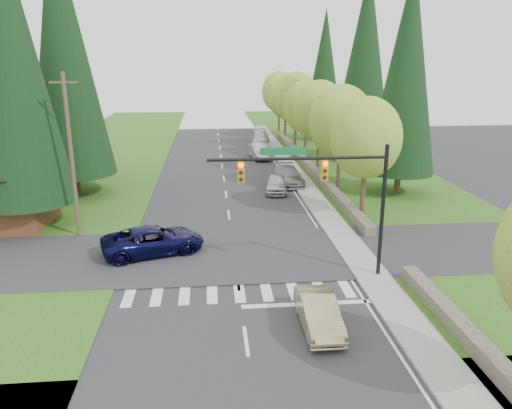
{
  "coord_description": "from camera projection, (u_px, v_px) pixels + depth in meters",
  "views": [
    {
      "loc": [
        -1.23,
        -18.34,
        10.8
      ],
      "look_at": [
        1.29,
        8.5,
        2.8
      ],
      "focal_mm": 35.0,
      "sensor_mm": 36.0,
      "label": 1
    }
  ],
  "objects": [
    {
      "name": "decid_tree_0",
      "position": [
        366.0,
        138.0,
        33.29
      ],
      "size": [
        4.8,
        4.8,
        8.37
      ],
      "color": "#38281C",
      "rests_on": "ground"
    },
    {
      "name": "cross_street",
      "position": [
        234.0,
        255.0,
        28.33
      ],
      "size": [
        120.0,
        8.0,
        0.1
      ],
      "primitive_type": "cube",
      "color": "#28282B",
      "rests_on": "ground"
    },
    {
      "name": "sidewalk_east",
      "position": [
        307.0,
        189.0,
        42.29
      ],
      "size": [
        1.8,
        80.0,
        0.13
      ],
      "primitive_type": "cube",
      "color": "gray",
      "rests_on": "ground"
    },
    {
      "name": "parked_car_d",
      "position": [
        260.0,
        142.0,
        61.08
      ],
      "size": [
        2.39,
        4.97,
        1.64
      ],
      "primitive_type": "imported",
      "rotation": [
        0.0,
        0.0,
        -0.1
      ],
      "color": "silver",
      "rests_on": "ground"
    },
    {
      "name": "conifer_e_a",
      "position": [
        407.0,
        71.0,
        38.25
      ],
      "size": [
        5.44,
        5.44,
        17.8
      ],
      "color": "#38281C",
      "rests_on": "ground"
    },
    {
      "name": "parked_car_c",
      "position": [
        259.0,
        152.0,
        54.85
      ],
      "size": [
        2.24,
        4.95,
        1.58
      ],
      "primitive_type": "imported",
      "rotation": [
        0.0,
        0.0,
        0.12
      ],
      "color": "#A9AAAE",
      "rests_on": "ground"
    },
    {
      "name": "conifer_w_c",
      "position": [
        63.0,
        50.0,
        37.4
      ],
      "size": [
        6.46,
        6.46,
        20.8
      ],
      "color": "#38281C",
      "rests_on": "ground"
    },
    {
      "name": "stone_wall_south",
      "position": [
        481.0,
        350.0,
        18.5
      ],
      "size": [
        0.7,
        14.0,
        0.7
      ],
      "primitive_type": "cube",
      "color": "#4C4438",
      "rests_on": "ground"
    },
    {
      "name": "decid_tree_6",
      "position": [
        279.0,
        92.0,
        73.3
      ],
      "size": [
        5.2,
        5.2,
        8.86
      ],
      "color": "#38281C",
      "rests_on": "ground"
    },
    {
      "name": "sedan_champagne",
      "position": [
        319.0,
        313.0,
        20.53
      ],
      "size": [
        1.45,
        4.13,
        1.36
      ],
      "primitive_type": "imported",
      "rotation": [
        0.0,
        0.0,
        0.0
      ],
      "color": "tan",
      "rests_on": "ground"
    },
    {
      "name": "grass_east",
      "position": [
        385.0,
        193.0,
        40.94
      ],
      "size": [
        14.0,
        110.0,
        0.06
      ],
      "primitive_type": "cube",
      "color": "#305316",
      "rests_on": "ground"
    },
    {
      "name": "conifer_w_a",
      "position": [
        10.0,
        57.0,
        29.82
      ],
      "size": [
        6.12,
        6.12,
        19.8
      ],
      "color": "#38281C",
      "rests_on": "ground"
    },
    {
      "name": "conifer_w_e",
      "position": [
        60.0,
        63.0,
        43.24
      ],
      "size": [
        5.78,
        5.78,
        18.8
      ],
      "color": "#38281C",
      "rests_on": "ground"
    },
    {
      "name": "utility_pole",
      "position": [
        71.0,
        155.0,
        29.83
      ],
      "size": [
        1.6,
        0.24,
        10.0
      ],
      "color": "#473828",
      "rests_on": "ground"
    },
    {
      "name": "parked_car_b",
      "position": [
        288.0,
        176.0,
        43.79
      ],
      "size": [
        2.34,
        5.33,
        1.52
      ],
      "primitive_type": "imported",
      "rotation": [
        0.0,
        0.0,
        0.04
      ],
      "color": "gray",
      "rests_on": "ground"
    },
    {
      "name": "ground",
      "position": [
        244.0,
        328.0,
        20.69
      ],
      "size": [
        120.0,
        120.0,
        0.0
      ],
      "primitive_type": "plane",
      "color": "#28282B",
      "rests_on": "ground"
    },
    {
      "name": "decid_tree_1",
      "position": [
        341.0,
        122.0,
        39.92
      ],
      "size": [
        5.2,
        5.2,
        8.8
      ],
      "color": "#38281C",
      "rests_on": "ground"
    },
    {
      "name": "parked_car_e",
      "position": [
        261.0,
        136.0,
        66.12
      ],
      "size": [
        2.29,
        5.01,
        1.42
      ],
      "primitive_type": "imported",
      "rotation": [
        0.0,
        0.0,
        -0.06
      ],
      "color": "#AEAEB3",
      "rests_on": "ground"
    },
    {
      "name": "decid_tree_3",
      "position": [
        306.0,
        107.0,
        53.31
      ],
      "size": [
        5.0,
        5.0,
        8.55
      ],
      "color": "#38281C",
      "rests_on": "ground"
    },
    {
      "name": "conifer_e_c",
      "position": [
        325.0,
        69.0,
        65.12
      ],
      "size": [
        5.1,
        5.1,
        16.8
      ],
      "color": "#38281C",
      "rests_on": "ground"
    },
    {
      "name": "decid_tree_4",
      "position": [
        296.0,
        98.0,
        59.89
      ],
      "size": [
        5.4,
        5.4,
        9.18
      ],
      "color": "#38281C",
      "rests_on": "ground"
    },
    {
      "name": "parked_car_a",
      "position": [
        276.0,
        183.0,
        41.31
      ],
      "size": [
        2.26,
        4.43,
        1.44
      ],
      "primitive_type": "imported",
      "rotation": [
        0.0,
        0.0,
        -0.14
      ],
      "color": "#B5B5BA",
      "rests_on": "ground"
    },
    {
      "name": "conifer_e_b",
      "position": [
        365.0,
        57.0,
        51.42
      ],
      "size": [
        6.12,
        6.12,
        19.8
      ],
      "color": "#38281C",
      "rests_on": "ground"
    },
    {
      "name": "suv_navy",
      "position": [
        153.0,
        241.0,
        28.28
      ],
      "size": [
        6.25,
        4.28,
        1.59
      ],
      "primitive_type": "imported",
      "rotation": [
        0.0,
        0.0,
        1.89
      ],
      "color": "black",
      "rests_on": "ground"
    },
    {
      "name": "decid_tree_5",
      "position": [
        286.0,
        98.0,
        66.71
      ],
      "size": [
        4.8,
        4.8,
        8.3
      ],
      "color": "#38281C",
      "rests_on": "ground"
    },
    {
      "name": "curb_east",
      "position": [
        297.0,
        189.0,
        42.21
      ],
      "size": [
        0.2,
        80.0,
        0.13
      ],
      "primitive_type": "cube",
      "color": "gray",
      "rests_on": "ground"
    },
    {
      "name": "stone_wall_north",
      "position": [
        308.0,
        165.0,
        50.0
      ],
      "size": [
        0.7,
        40.0,
        0.7
      ],
      "primitive_type": "cube",
      "color": "#4C4438",
      "rests_on": "ground"
    },
    {
      "name": "decid_tree_2",
      "position": [
        320.0,
        111.0,
        46.55
      ],
      "size": [
        5.0,
        5.0,
        8.82
      ],
      "color": "#38281C",
      "rests_on": "ground"
    },
    {
      "name": "grass_west",
      "position": [
        59.0,
        202.0,
        38.61
      ],
      "size": [
        14.0,
        110.0,
        0.06
      ],
      "primitive_type": "cube",
      "color": "#305316",
      "rests_on": "ground"
    },
    {
      "name": "brown_building",
      "position": [
        0.0,
        178.0,
        32.77
      ],
      "size": [
        8.4,
        8.4,
        5.4
      ],
      "color": "#4C2D19",
      "rests_on": "ground"
    },
    {
      "name": "traffic_signal",
      "position": [
        328.0,
        183.0,
        23.96
      ],
      "size": [
        8.7,
        0.37,
        6.8
      ],
      "color": "black",
      "rests_on": "ground"
    }
  ]
}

